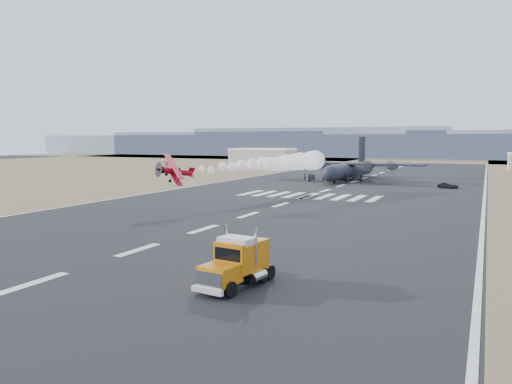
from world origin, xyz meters
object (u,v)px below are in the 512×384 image
Objects in this scene: support_vehicle at (448,185)px; crew_f at (324,178)px; crew_d at (336,178)px; crew_g at (312,177)px; transport_aircraft at (349,169)px; crew_b at (361,179)px; crew_c at (314,178)px; crew_h at (346,179)px; aerobatic_biplane at (174,171)px; semi_truck at (238,262)px; crew_a at (305,177)px; crew_e at (309,178)px; hangar_left at (263,157)px.

support_vehicle is 29.97m from crew_f.
crew_g reaches higher than crew_d.
transport_aircraft is 22.70× the size of crew_f.
crew_d is (-26.46, 6.24, 0.21)m from support_vehicle.
transport_aircraft is 20.47× the size of crew_b.
crew_g is (-1.41, 2.93, -0.04)m from crew_c.
crew_h is at bearing -87.79° from crew_f.
aerobatic_biplane is 59.54m from crew_f.
semi_truck is 4.29× the size of crew_b.
crew_c is 1.12× the size of crew_f.
crew_a is at bearing 86.46° from support_vehicle.
crew_e is 9.07m from crew_h.
crew_h is at bearing 87.00° from support_vehicle.
crew_h is (8.85, -1.04, 0.04)m from crew_g.
hangar_left reaches higher than crew_c.
support_vehicle is at bearing 70.74° from crew_h.
transport_aircraft is 23.75× the size of crew_d.
crew_h is at bearing -77.83° from transport_aircraft.
crew_c is (-6.14, -10.45, -1.91)m from transport_aircraft.
crew_g is at bearing 112.56° from semi_truck.
crew_g is at bearing -111.61° from crew_d.
crew_b is 9.42m from crew_f.
hangar_left reaches higher than crew_f.
crew_b is at bearing 143.20° from crew_c.
crew_c is at bearing 92.87° from support_vehicle.
aerobatic_biplane is at bearing 34.27° from crew_c.
crew_d is 3.79m from crew_h.
aerobatic_biplane reaches higher than semi_truck.
transport_aircraft reaches higher than crew_g.
support_vehicle is (33.41, 53.38, -5.26)m from aerobatic_biplane.
hangar_left is 77.51m from crew_f.
semi_truck is 4.31× the size of crew_e.
crew_b is at bearing 82.02° from support_vehicle.
semi_truck is 92.44m from crew_a.
crew_a is at bearing -101.33° from crew_c.
crew_d reaches higher than support_vehicle.
crew_f is (4.01, 59.19, -5.01)m from aerobatic_biplane.
crew_e reaches higher than crew_d.
hangar_left reaches higher than crew_b.
aerobatic_biplane is at bearing 42.00° from crew_e.
crew_b is 1.00× the size of crew_h.
semi_truck is 4.75× the size of crew_f.
crew_b is (4.65, -7.31, -1.92)m from transport_aircraft.
crew_e is at bearing -60.83° from crew_b.
crew_h reaches higher than crew_a.
support_vehicle is at bearing -62.33° from crew_g.
semi_truck is at bearing 29.41° from crew_b.
crew_e reaches higher than support_vehicle.
transport_aircraft is 8.86m from crew_h.
support_vehicle is 32.61m from crew_e.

